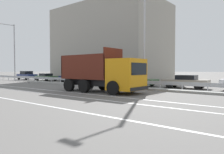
{
  "coord_description": "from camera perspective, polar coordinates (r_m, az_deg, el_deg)",
  "views": [
    {
      "loc": [
        13.25,
        -15.86,
        1.84
      ],
      "look_at": [
        0.85,
        -0.5,
        1.17
      ],
      "focal_mm": 35.0,
      "sensor_mm": 36.0,
      "label": 1
    }
  ],
  "objects": [
    {
      "name": "parked_car_3",
      "position": [
        27.66,
        -2.78,
        -0.31
      ],
      "size": [
        4.64,
        2.07,
        1.5
      ],
      "rotation": [
        0.0,
        0.0,
        1.49
      ],
      "color": "navy",
      "rests_on": "ground_plane"
    },
    {
      "name": "parked_car_0",
      "position": [
        42.28,
        -21.37,
        0.39
      ],
      "size": [
        4.44,
        1.99,
        1.56
      ],
      "rotation": [
        0.0,
        0.0,
        -1.61
      ],
      "color": "navy",
      "rests_on": "ground_plane"
    },
    {
      "name": "median_island",
      "position": [
        21.92,
        1.57,
        -2.62
      ],
      "size": [
        32.27,
        1.1,
        0.18
      ],
      "primitive_type": "cube",
      "color": "gray",
      "rests_on": "ground_plane"
    },
    {
      "name": "ground_plane",
      "position": [
        20.75,
        -0.97,
        -3.13
      ],
      "size": [
        320.0,
        320.0,
        0.0
      ],
      "primitive_type": "plane",
      "color": "#605E5B"
    },
    {
      "name": "median_road_sign",
      "position": [
        23.11,
        -2.32,
        0.45
      ],
      "size": [
        0.83,
        0.16,
        2.27
      ],
      "color": "white",
      "rests_on": "ground_plane"
    },
    {
      "name": "lane_strip_1",
      "position": [
        15.6,
        -11.58,
        -4.85
      ],
      "size": [
        58.68,
        0.16,
        0.01
      ],
      "primitive_type": "cube",
      "color": "silver",
      "rests_on": "ground_plane"
    },
    {
      "name": "street_lamp_0",
      "position": [
        37.84,
        -24.4,
        6.51
      ],
      "size": [
        0.72,
        2.42,
        8.9
      ],
      "color": "#ADADB2",
      "rests_on": "ground_plane"
    },
    {
      "name": "parked_car_1",
      "position": [
        37.42,
        -16.84,
        0.03
      ],
      "size": [
        4.61,
        1.98,
        1.2
      ],
      "rotation": [
        0.0,
        0.0,
        -1.63
      ],
      "color": "#335B33",
      "rests_on": "ground_plane"
    },
    {
      "name": "background_building_0",
      "position": [
        38.62,
        -0.48,
        8.58
      ],
      "size": [
        18.89,
        11.56,
        12.58
      ],
      "primitive_type": "cube",
      "color": "gray",
      "rests_on": "ground_plane"
    },
    {
      "name": "median_guardrail",
      "position": [
        22.65,
        3.02,
        -1.26
      ],
      "size": [
        58.68,
        0.09,
        0.78
      ],
      "color": "#9EA0A5",
      "rests_on": "ground_plane"
    },
    {
      "name": "parked_car_5",
      "position": [
        22.54,
        18.65,
        -1.1
      ],
      "size": [
        4.43,
        2.09,
        1.31
      ],
      "rotation": [
        0.0,
        0.0,
        1.64
      ],
      "color": "gray",
      "rests_on": "ground_plane"
    },
    {
      "name": "lane_strip_2",
      "position": [
        13.72,
        -22.56,
        -5.89
      ],
      "size": [
        58.68,
        0.16,
        0.01
      ],
      "primitive_type": "cube",
      "color": "silver",
      "rests_on": "ground_plane"
    },
    {
      "name": "street_lamp_1",
      "position": [
        20.31,
        8.25,
        13.03
      ],
      "size": [
        0.7,
        2.41,
        10.46
      ],
      "color": "#ADADB2",
      "rests_on": "ground_plane"
    },
    {
      "name": "dump_truck",
      "position": [
        17.29,
        -0.34,
        0.29
      ],
      "size": [
        7.38,
        2.96,
        3.52
      ],
      "rotation": [
        0.0,
        0.0,
        -1.54
      ],
      "color": "orange",
      "rests_on": "ground_plane"
    },
    {
      "name": "lane_strip_0",
      "position": [
        16.73,
        -7.07,
        -4.36
      ],
      "size": [
        58.68,
        0.16,
        0.01
      ],
      "primitive_type": "cube",
      "color": "silver",
      "rests_on": "ground_plane"
    },
    {
      "name": "parked_car_4",
      "position": [
        24.45,
        6.47,
        -0.75
      ],
      "size": [
        4.57,
        2.21,
        1.36
      ],
      "rotation": [
        0.0,
        0.0,
        -1.51
      ],
      "color": "#335B33",
      "rests_on": "ground_plane"
    },
    {
      "name": "parked_car_2",
      "position": [
        32.16,
        -9.95,
        -0.11
      ],
      "size": [
        4.48,
        2.21,
        1.34
      ],
      "rotation": [
        0.0,
        0.0,
        1.62
      ],
      "color": "navy",
      "rests_on": "ground_plane"
    }
  ]
}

